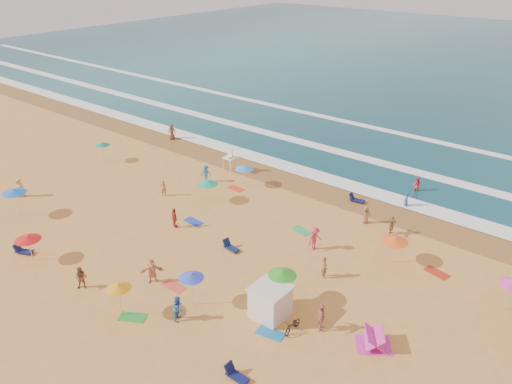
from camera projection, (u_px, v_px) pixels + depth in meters
The scene contains 12 objects.
ground at pixel (235, 246), 38.29m from camera, with size 220.00×220.00×0.00m, color gold.
wet_sand at pixel (322, 190), 47.04m from camera, with size 220.00×220.00×0.00m, color olive.
surf_foam at pixel (366, 161), 53.17m from camera, with size 200.00×18.70×0.05m.
cabana at pixel (270, 302), 30.65m from camera, with size 2.00×2.00×2.00m, color silver.
cabana_roof at pixel (270, 288), 30.18m from camera, with size 2.20×2.20×0.12m, color silver.
bicycle at pixel (292, 325), 29.63m from camera, with size 0.56×1.60×0.84m, color black.
lifeguard_stand at pixel (230, 162), 50.58m from camera, with size 1.20×1.20×2.10m, color white, non-canonical shape.
beach_umbrellas at pixel (277, 243), 34.80m from camera, with size 48.99×21.31×0.80m.
loungers at pixel (303, 304), 31.80m from camera, with size 53.87×25.44×0.34m.
towels at pixel (239, 269), 35.51m from camera, with size 46.42×20.37×0.03m.
popup_tents at pixel (457, 330), 29.02m from camera, with size 9.52×9.60×1.20m.
beachgoers at pixel (236, 219), 40.43m from camera, with size 32.55×29.35×2.13m.
Camera 1 is at (21.62, -24.36, 20.60)m, focal length 35.00 mm.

